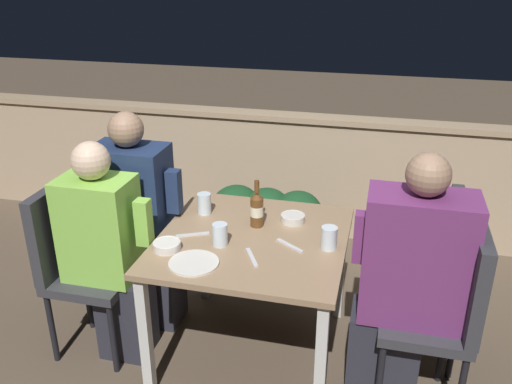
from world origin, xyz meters
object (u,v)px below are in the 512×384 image
object	(u,v)px
chair_left_far	(109,230)
potted_plant	(100,205)
person_green_blouse	(109,252)
chair_right_near	(450,303)
person_purple_stripe	(406,284)
beer_bottle	(257,209)
chair_right_far	(434,266)
person_navy_jumper	(140,222)
chair_left_near	(75,255)

from	to	relation	value
chair_left_far	potted_plant	size ratio (longest dim) A/B	1.38
person_green_blouse	chair_right_near	size ratio (longest dim) A/B	1.28
person_purple_stripe	beer_bottle	xyz separation A→B (m)	(-0.77, 0.27, 0.17)
person_green_blouse	chair_right_far	size ratio (longest dim) A/B	1.28
person_navy_jumper	beer_bottle	size ratio (longest dim) A/B	4.96
chair_right_near	person_navy_jumper	bearing A→B (deg)	170.18
chair_left_near	beer_bottle	xyz separation A→B (m)	(0.92, 0.29, 0.24)
chair_left_near	chair_right_near	xyz separation A→B (m)	(1.89, 0.02, 0.00)
chair_left_near	potted_plant	distance (m)	0.97
chair_left_near	chair_right_near	bearing A→B (deg)	0.60
chair_left_near	beer_bottle	bearing A→B (deg)	17.61
chair_right_far	person_navy_jumper	bearing A→B (deg)	-178.78
chair_right_near	chair_right_far	size ratio (longest dim) A/B	1.00
person_green_blouse	potted_plant	distance (m)	1.06
chair_left_far	chair_right_far	distance (m)	1.80
chair_right_near	potted_plant	xyz separation A→B (m)	(-2.25, 0.86, -0.15)
chair_right_near	person_green_blouse	bearing A→B (deg)	-179.32
chair_right_far	beer_bottle	size ratio (longest dim) A/B	3.67
chair_left_far	person_purple_stripe	distance (m)	1.68
person_navy_jumper	chair_right_far	distance (m)	1.60
person_navy_jumper	person_purple_stripe	xyz separation A→B (m)	(1.45, -0.29, -0.01)
chair_left_far	person_navy_jumper	size ratio (longest dim) A/B	0.74
person_navy_jumper	potted_plant	xyz separation A→B (m)	(-0.60, 0.58, -0.22)
chair_left_near	chair_right_far	distance (m)	1.87
chair_right_far	beer_bottle	distance (m)	0.95
chair_left_far	person_navy_jumper	world-z (taller)	person_navy_jumper
chair_right_near	chair_left_far	bearing A→B (deg)	171.23
chair_left_far	chair_right_near	world-z (taller)	same
chair_left_near	person_purple_stripe	xyz separation A→B (m)	(1.69, 0.02, 0.07)
person_green_blouse	chair_right_near	xyz separation A→B (m)	(1.69, 0.02, -0.04)
chair_left_near	person_purple_stripe	distance (m)	1.69
chair_left_near	chair_right_far	bearing A→B (deg)	10.47
chair_left_near	chair_left_far	xyz separation A→B (m)	(0.04, 0.31, 0.00)
potted_plant	person_navy_jumper	bearing A→B (deg)	-44.10
chair_right_far	person_purple_stripe	bearing A→B (deg)	-114.55
person_navy_jumper	chair_right_far	world-z (taller)	person_navy_jumper
chair_right_near	beer_bottle	xyz separation A→B (m)	(-0.97, 0.27, 0.24)
person_green_blouse	potted_plant	bearing A→B (deg)	122.32
chair_left_far	potted_plant	bearing A→B (deg)	124.49
chair_left_near	person_navy_jumper	world-z (taller)	person_navy_jumper
person_purple_stripe	chair_right_far	bearing A→B (deg)	65.45
chair_left_near	person_navy_jumper	xyz separation A→B (m)	(0.24, 0.31, 0.08)
chair_left_near	person_green_blouse	size ratio (longest dim) A/B	0.78
person_green_blouse	potted_plant	xyz separation A→B (m)	(-0.56, 0.88, -0.19)
chair_right_far	chair_left_far	bearing A→B (deg)	-178.92
person_navy_jumper	chair_right_near	size ratio (longest dim) A/B	1.35
person_green_blouse	person_navy_jumper	size ratio (longest dim) A/B	0.95
person_purple_stripe	chair_right_far	distance (m)	0.36
person_navy_jumper	beer_bottle	world-z (taller)	person_navy_jumper
person_purple_stripe	potted_plant	world-z (taller)	person_purple_stripe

